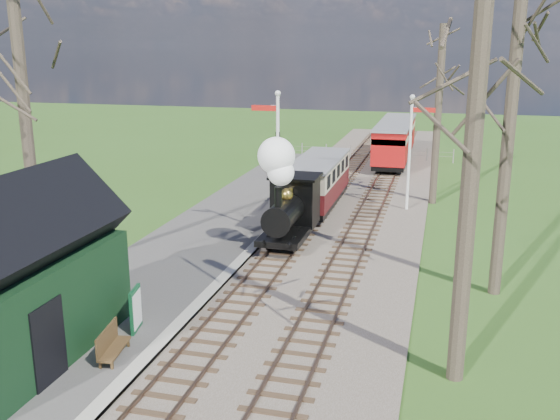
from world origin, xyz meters
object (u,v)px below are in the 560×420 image
Objects in this scene: red_carriage_a at (392,146)px; sign_board at (136,309)px; station_shed at (16,280)px; locomotive at (288,198)px; coach at (318,180)px; bench at (110,344)px; person at (122,297)px; semaphore_near at (276,154)px; red_carriage_b at (398,135)px; semaphore_far at (411,144)px.

sign_board is (-4.76, -26.35, -0.77)m from red_carriage_a.
station_shed is 3.31m from sign_board.
locomotive is 0.62× the size of coach.
coach is at bearing 89.89° from locomotive.
bench is (2.24, 0.46, -1.69)m from station_shed.
person is at bearing -110.11° from locomotive.
station_shed is at bearing -106.38° from semaphore_near.
station_shed reaches higher than red_carriage_b.
red_carriage_a is at bearing 80.56° from bench.
sign_board is at bearing -123.93° from person.
red_carriage_a is at bearing 76.36° from station_shed.
semaphore_near is 16.89m from red_carriage_a.
station_shed is at bearing -115.72° from semaphore_far.
semaphore_far is 18.89m from bench.
red_carriage_a is at bearing 78.41° from semaphore_near.
station_shed is 4.35× the size of bench.
person is (-7.36, -15.16, -2.56)m from semaphore_far.
person is at bearing -100.20° from red_carriage_b.
station_shed is 1.15× the size of red_carriage_b.
red_carriage_b is 4.42× the size of sign_board.
semaphore_far is 17.05m from person.
locomotive is 10.82m from bench.
coach is at bearing 82.95° from bench.
locomotive is at bearing -96.49° from red_carriage_b.
person is at bearing -102.33° from red_carriage_a.
semaphore_far is 17.40m from sign_board.
semaphore_far is at bearing -83.64° from red_carriage_b.
red_carriage_b is (3.37, 21.93, -2.03)m from semaphore_near.
coach is (0.77, 5.04, -2.10)m from semaphore_near.
coach is 4.97× the size of bench.
semaphore_far is 1.27× the size of locomotive.
station_shed is 34.63m from red_carriage_b.
station_shed is 20.01m from semaphore_far.
person is (-5.59, -25.59, -0.80)m from red_carriage_a.
person is (-2.98, -8.14, -1.28)m from locomotive.
person is at bearing -103.63° from semaphore_near.
red_carriage_b is (-1.77, 15.93, -1.76)m from semaphore_far.
semaphore_far is at bearing -17.21° from person.
sign_board is at bearing 93.86° from bench.
station_shed reaches higher than red_carriage_a.
locomotive is at bearing 76.42° from sign_board.
semaphore_far is at bearing 49.40° from semaphore_near.
red_carriage_b is (6.90, 33.93, -0.67)m from station_shed.
station_shed is 5.30× the size of person.
sign_board is 1.04× the size of person.
person is (-0.94, 2.38, 0.22)m from bench.
red_carriage_a is 3.79× the size of bench.
person is (1.31, 2.84, -1.47)m from station_shed.
coach is 16.74m from bench.
station_shed is 2.85m from bench.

